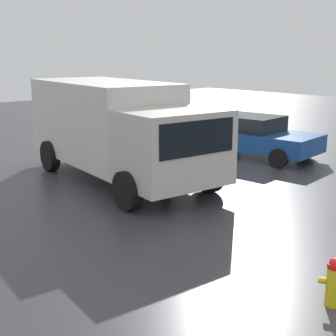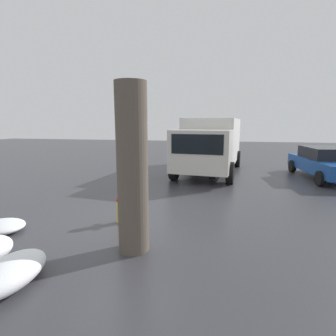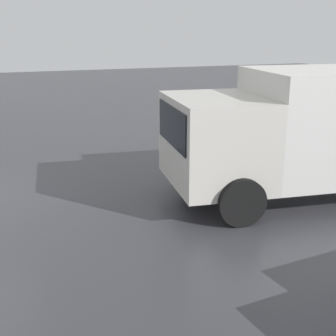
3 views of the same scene
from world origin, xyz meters
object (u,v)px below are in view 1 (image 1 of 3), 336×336
delivery_truck (117,126)px  pedestrian (166,153)px  fire_hydrant (334,281)px  parked_car (252,135)px

delivery_truck → pedestrian: delivery_truck is taller
fire_hydrant → pedestrian: pedestrian is taller
pedestrian → parked_car: (1.11, -4.98, -0.27)m
pedestrian → parked_car: pedestrian is taller
pedestrian → parked_car: bearing=-79.1°
pedestrian → delivery_truck: bearing=3.0°
fire_hydrant → parked_car: size_ratio=0.16×
fire_hydrant → delivery_truck: delivery_truck is taller
fire_hydrant → parked_car: parked_car is taller
fire_hydrant → parked_car: 9.79m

